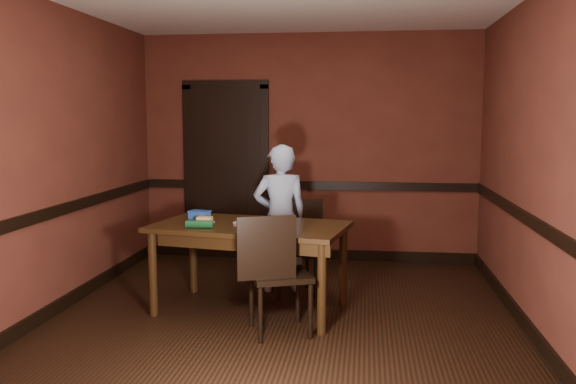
% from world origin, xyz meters
% --- Properties ---
extents(floor, '(4.00, 4.50, 0.01)m').
position_xyz_m(floor, '(0.00, 0.00, 0.00)').
color(floor, black).
rests_on(floor, ground).
extents(wall_back, '(4.00, 0.02, 2.70)m').
position_xyz_m(wall_back, '(0.00, 2.25, 1.35)').
color(wall_back, '#58261A').
rests_on(wall_back, ground).
extents(wall_front, '(4.00, 0.02, 2.70)m').
position_xyz_m(wall_front, '(0.00, -2.25, 1.35)').
color(wall_front, '#58261A').
rests_on(wall_front, ground).
extents(wall_left, '(0.02, 4.50, 2.70)m').
position_xyz_m(wall_left, '(-2.00, 0.00, 1.35)').
color(wall_left, '#58261A').
rests_on(wall_left, ground).
extents(wall_right, '(0.02, 4.50, 2.70)m').
position_xyz_m(wall_right, '(2.00, 0.00, 1.35)').
color(wall_right, '#58261A').
rests_on(wall_right, ground).
extents(dado_back, '(4.00, 0.03, 0.10)m').
position_xyz_m(dado_back, '(0.00, 2.23, 0.90)').
color(dado_back, black).
rests_on(dado_back, ground).
extents(dado_left, '(0.03, 4.50, 0.10)m').
position_xyz_m(dado_left, '(-1.99, 0.00, 0.90)').
color(dado_left, black).
rests_on(dado_left, ground).
extents(dado_right, '(0.03, 4.50, 0.10)m').
position_xyz_m(dado_right, '(1.99, 0.00, 0.90)').
color(dado_right, black).
rests_on(dado_right, ground).
extents(baseboard_back, '(4.00, 0.03, 0.12)m').
position_xyz_m(baseboard_back, '(0.00, 2.23, 0.06)').
color(baseboard_back, black).
rests_on(baseboard_back, ground).
extents(baseboard_left, '(0.03, 4.50, 0.12)m').
position_xyz_m(baseboard_left, '(-1.99, 0.00, 0.06)').
color(baseboard_left, black).
rests_on(baseboard_left, ground).
extents(baseboard_right, '(0.03, 4.50, 0.12)m').
position_xyz_m(baseboard_right, '(1.99, 0.00, 0.06)').
color(baseboard_right, black).
rests_on(baseboard_right, ground).
extents(door, '(1.05, 0.07, 2.20)m').
position_xyz_m(door, '(-1.00, 2.22, 1.09)').
color(door, black).
rests_on(door, ground).
extents(dining_table, '(1.81, 1.22, 0.78)m').
position_xyz_m(dining_table, '(-0.31, 0.18, 0.39)').
color(dining_table, black).
rests_on(dining_table, floor).
extents(chair_far, '(0.54, 0.54, 0.90)m').
position_xyz_m(chair_far, '(0.00, 0.75, 0.45)').
color(chair_far, black).
rests_on(chair_far, floor).
extents(chair_near, '(0.59, 0.59, 0.97)m').
position_xyz_m(chair_near, '(0.02, -0.34, 0.49)').
color(chair_near, black).
rests_on(chair_near, floor).
extents(person, '(0.60, 0.47, 1.45)m').
position_xyz_m(person, '(-0.14, 0.85, 0.73)').
color(person, '#AAC2E3').
rests_on(person, floor).
extents(sandwich_plate, '(0.27, 0.27, 0.07)m').
position_xyz_m(sandwich_plate, '(-0.32, 0.16, 0.80)').
color(sandwich_plate, white).
rests_on(sandwich_plate, dining_table).
extents(sauce_jar, '(0.07, 0.07, 0.08)m').
position_xyz_m(sauce_jar, '(0.00, 0.01, 0.82)').
color(sauce_jar, olive).
rests_on(sauce_jar, dining_table).
extents(cheese_saucer, '(0.17, 0.17, 0.05)m').
position_xyz_m(cheese_saucer, '(-0.73, 0.20, 0.80)').
color(cheese_saucer, white).
rests_on(cheese_saucer, dining_table).
extents(food_tub, '(0.21, 0.18, 0.08)m').
position_xyz_m(food_tub, '(-0.83, 0.39, 0.82)').
color(food_tub, blue).
rests_on(food_tub, dining_table).
extents(wrapped_veg, '(0.24, 0.08, 0.07)m').
position_xyz_m(wrapped_veg, '(-0.70, -0.06, 0.81)').
color(wrapped_veg, '#10401D').
rests_on(wrapped_veg, dining_table).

